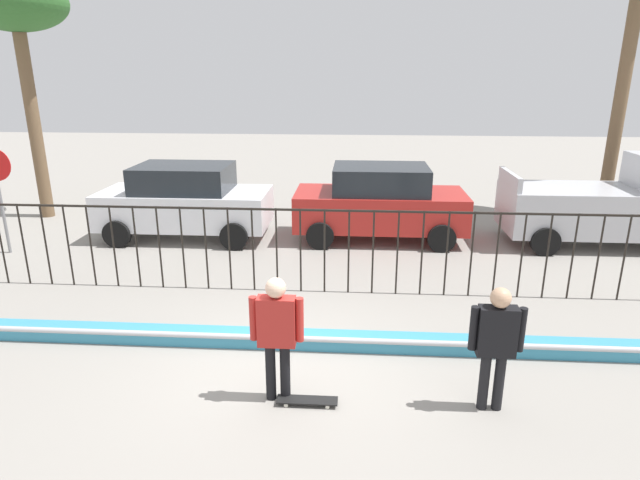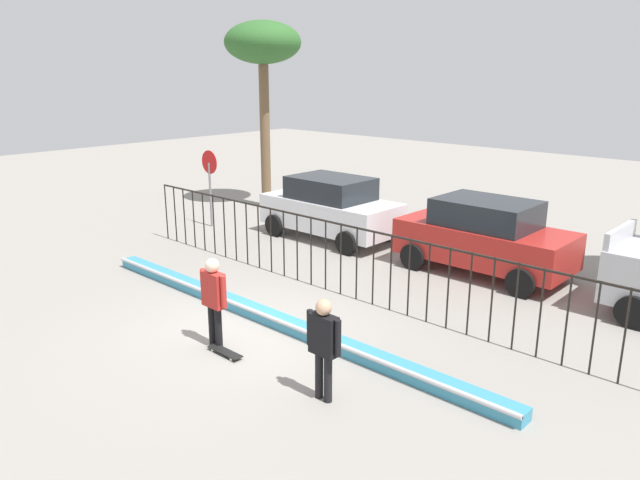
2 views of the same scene
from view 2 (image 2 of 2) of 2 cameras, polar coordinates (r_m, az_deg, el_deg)
ground_plane at (r=12.13m, az=-7.15°, el=-8.66°), size 60.00×60.00×0.00m
bowl_coping_ledge at (r=12.48m, az=-4.81°, el=-7.26°), size 11.00×0.41×0.27m
perimeter_fence at (r=13.66m, az=1.98°, el=-1.02°), size 14.04×0.04×1.68m
skateboarder at (r=11.24m, az=-10.01°, el=-5.09°), size 0.70×0.26×1.72m
skateboard at (r=11.28m, az=-8.97°, el=-10.37°), size 0.80×0.20×0.07m
camera_operator at (r=9.35m, az=0.34°, el=-9.46°), size 0.68×0.25×1.68m
parked_car_white at (r=18.28m, az=1.00°, el=3.10°), size 4.30×2.12×1.90m
parked_car_red at (r=15.67m, az=15.26°, el=0.36°), size 4.30×2.12×1.90m
stop_sign at (r=19.95m, az=-10.36°, el=5.81°), size 0.76×0.07×2.50m
palm_tree_short at (r=22.51m, az=-5.41°, el=17.62°), size 2.73×2.73×6.67m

